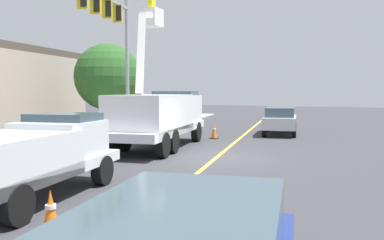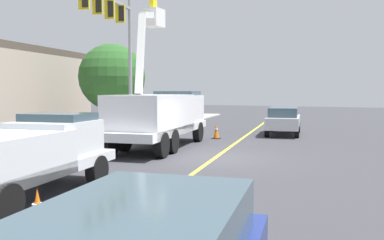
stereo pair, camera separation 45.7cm
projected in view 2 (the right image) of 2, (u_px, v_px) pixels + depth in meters
The scene contains 10 objects.
ground at pixel (215, 158), 16.37m from camera, with size 120.00×120.00×0.00m, color #38383D.
sidewalk_far_side at pixel (46, 149), 18.50m from camera, with size 60.00×3.60×0.12m, color #B2ADA3.
lane_centre_stripe at pixel (215, 158), 16.37m from camera, with size 50.00×0.16×0.01m, color yellow.
utility_bucket_truck at pixel (160, 113), 19.42m from camera, with size 8.52×3.97×7.29m.
service_pickup_truck at pixel (25, 154), 10.08m from camera, with size 5.89×3.10×2.06m.
passing_minivan at pixel (284, 119), 25.26m from camera, with size 5.07×2.76×1.69m.
traffic_cone_leading at pixel (38, 211), 7.64m from camera, with size 0.40×0.40×0.86m.
traffic_cone_mid_front at pixel (216, 131), 23.09m from camera, with size 0.40×0.40×0.88m.
traffic_signal_mast at pixel (116, 31), 22.73m from camera, with size 5.92×1.37×8.41m.
street_tree_right at pixel (112, 77), 28.88m from camera, with size 4.68×4.68×6.05m.
Camera 2 is at (-14.93, -6.41, 2.66)m, focal length 38.16 mm.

